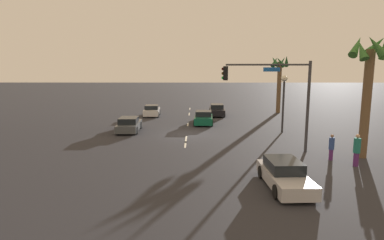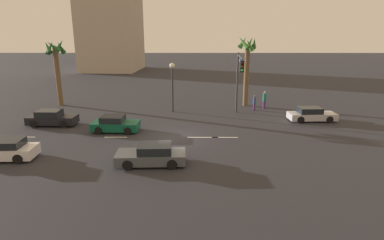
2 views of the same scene
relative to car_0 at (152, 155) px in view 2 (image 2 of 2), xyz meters
name	(u,v)px [view 2 (image 2 of 2)]	position (x,y,z in m)	size (l,w,h in m)	color
ground_plane	(176,137)	(1.23, 5.32, -0.61)	(220.00, 220.00, 0.00)	#28282D
lane_stripe_1	(20,137)	(-11.33, 5.32, -0.60)	(2.45, 0.14, 0.01)	silver
lane_stripe_2	(116,137)	(-3.62, 5.32, -0.60)	(1.83, 0.14, 0.01)	silver
lane_stripe_3	(203,137)	(3.38, 5.32, -0.60)	(2.46, 0.14, 0.01)	silver
lane_stripe_4	(225,137)	(5.17, 5.32, -0.60)	(2.09, 0.14, 0.01)	silver
car_0	(152,155)	(0.00, 0.00, 0.00)	(4.45, 2.08, 1.31)	#474C51
car_1	(115,124)	(-4.01, 6.93, 0.01)	(3.98, 2.09, 1.34)	#0F5138
car_2	(52,118)	(-10.18, 8.75, 0.03)	(4.29, 1.91, 1.38)	black
car_3	(311,115)	(13.83, 10.35, -0.01)	(4.43, 1.94, 1.30)	#B7B7BC
car_4	(5,150)	(-9.81, 0.78, 0.01)	(4.08, 2.05, 1.34)	silver
traffic_signal	(239,74)	(6.99, 11.66, 3.64)	(0.66, 5.95, 6.18)	#38383D
streetlamp	(172,77)	(0.44, 13.89, 3.06)	(0.56, 0.56, 5.11)	#2D2D33
pedestrian_0	(264,99)	(10.47, 15.48, 0.40)	(0.54, 0.54, 1.92)	#59266B
pedestrian_1	(254,102)	(9.20, 14.56, 0.25)	(0.46, 0.46, 1.64)	#59266B
palm_tree_0	(247,59)	(8.57, 16.81, 4.63)	(2.35, 2.52, 7.86)	brown
palm_tree_1	(56,60)	(-12.73, 16.90, 4.50)	(2.34, 2.46, 7.47)	brown
building_2	(112,31)	(-15.26, 52.62, 7.93)	(11.38, 13.43, 17.08)	#B2A38E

